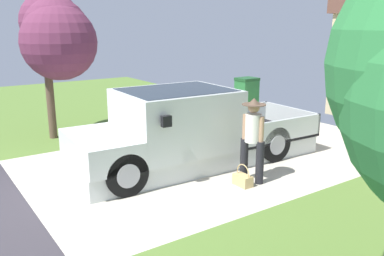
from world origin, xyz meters
TOP-DOWN VIEW (x-y plane):
  - pickup_truck at (0.01, 3.24)m, footprint 2.11×5.65m
  - person_with_hat at (1.54, 3.85)m, footprint 0.48×0.45m
  - handbag at (1.61, 3.57)m, footprint 0.37×0.21m
  - front_yard_tree at (-3.76, 1.87)m, footprint 2.41×1.92m
  - wheeled_trash_bin at (-3.69, 8.42)m, footprint 0.60×0.72m

SIDE VIEW (x-z plane):
  - handbag at x=1.61m, z-range -0.09..0.34m
  - wheeled_trash_bin at x=-3.69m, z-range 0.04..1.19m
  - pickup_truck at x=0.01m, z-range -0.08..1.61m
  - person_with_hat at x=1.54m, z-range 0.10..1.76m
  - front_yard_tree at x=-3.76m, z-range 0.83..4.66m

